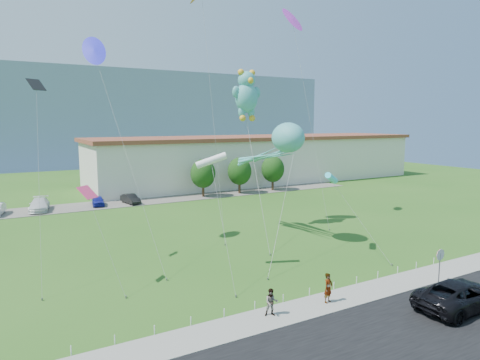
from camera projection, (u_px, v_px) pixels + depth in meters
name	position (u px, v px, depth m)	size (l,w,h in m)	color
ground	(284.00, 291.00, 27.30)	(160.00, 160.00, 0.00)	#2A5919
road	(382.00, 348.00, 20.40)	(80.00, 8.00, 0.06)	black
sidewalk	(312.00, 307.00, 24.92)	(80.00, 2.50, 0.10)	gray
parking_strip	(132.00, 202.00, 57.43)	(70.00, 6.00, 0.06)	#59544C
hill_ridge	(53.00, 116.00, 128.94)	(160.00, 50.00, 25.00)	#748DA0
warehouse	(260.00, 159.00, 77.37)	(61.00, 15.00, 8.20)	beige
stop_sign	(440.00, 258.00, 28.08)	(0.80, 0.07, 2.50)	slate
rope_fence	(297.00, 295.00, 26.14)	(26.05, 0.05, 0.50)	white
tree_near	(203.00, 174.00, 61.02)	(3.60, 3.60, 5.47)	#3F2B19
tree_mid	(239.00, 171.00, 63.96)	(3.60, 3.60, 5.47)	#3F2B19
tree_far	(273.00, 169.00, 66.89)	(3.60, 3.60, 5.47)	#3F2B19
suv	(460.00, 295.00, 24.56)	(2.74, 5.93, 1.65)	black
pedestrian_left	(328.00, 288.00, 25.34)	(0.65, 0.43, 1.78)	gray
pedestrian_right	(271.00, 302.00, 23.58)	(0.75, 0.59, 1.55)	gray
parked_car_white	(39.00, 205.00, 51.62)	(2.08, 5.11, 1.48)	white
parked_car_blue	(98.00, 201.00, 54.84)	(1.44, 3.57, 1.22)	#1B2298
parked_car_black	(131.00, 199.00, 56.30)	(1.31, 3.77, 1.24)	black
octopus_kite	(279.00, 146.00, 37.64)	(7.45, 13.03, 10.70)	teal
teddy_bear_kite	(247.00, 94.00, 41.37)	(4.31, 9.46, 15.76)	teal
small_kite_white	(212.00, 161.00, 29.97)	(1.12, 6.20, 8.50)	white
small_kite_black	(37.00, 108.00, 29.40)	(1.62, 6.91, 13.77)	black
small_kite_blue	(95.00, 55.00, 34.54)	(3.05, 10.91, 17.18)	#2827E2
small_kite_purple	(294.00, 25.00, 44.84)	(1.80, 6.94, 22.11)	#B42FBE
small_kite_cyan	(332.00, 179.00, 34.76)	(2.03, 6.20, 6.64)	#38D7FC
small_kite_pink	(91.00, 201.00, 27.00)	(2.18, 3.50, 6.75)	#F9376D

